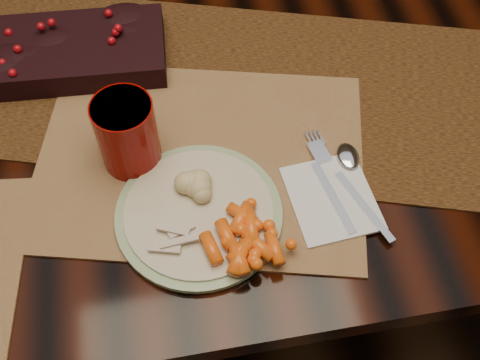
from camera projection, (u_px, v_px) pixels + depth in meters
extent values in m
plane|color=black|center=(218.00, 255.00, 1.67)|extent=(5.00, 5.00, 0.00)
cube|color=black|center=(213.00, 181.00, 1.35)|extent=(1.80, 1.00, 0.75)
cube|color=#4D280D|center=(241.00, 88.00, 1.01)|extent=(1.91, 0.93, 0.00)
cube|color=#845D4B|center=(200.00, 158.00, 0.93)|extent=(0.57, 0.48, 0.00)
cylinder|color=beige|center=(199.00, 213.00, 0.86)|extent=(0.29, 0.29, 0.01)
cube|color=white|center=(332.00, 198.00, 0.88)|extent=(0.13, 0.15, 0.00)
cylinder|color=#7B0502|center=(127.00, 134.00, 0.87)|extent=(0.09, 0.09, 0.12)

